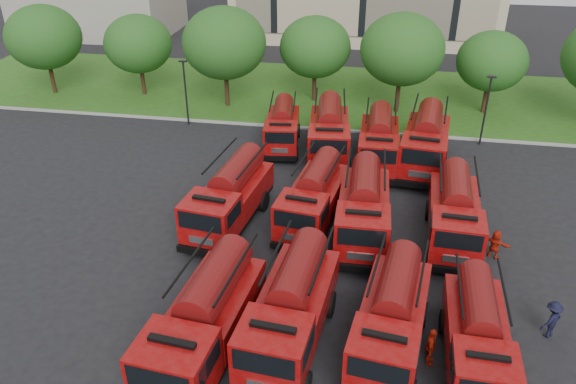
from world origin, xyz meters
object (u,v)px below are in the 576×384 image
fire_truck_5 (314,197)px  firefighter_2 (428,363)px  fire_truck_2 (392,317)px  fire_truck_0 (205,320)px  fire_truck_1 (291,308)px  fire_truck_4 (230,196)px  fire_truck_9 (329,132)px  fire_truck_7 (455,213)px  firefighter_5 (492,257)px  fire_truck_11 (426,142)px  fire_truck_3 (477,335)px  fire_truck_8 (282,127)px  fire_truck_10 (379,141)px  firefighter_3 (547,335)px  firefighter_4 (304,259)px  fire_truck_6 (363,208)px

fire_truck_5 → firefighter_2: fire_truck_5 is taller
fire_truck_2 → fire_truck_0: bearing=-160.3°
fire_truck_1 → firefighter_2: (5.63, -0.34, -1.76)m
fire_truck_4 → fire_truck_9: bearing=72.9°
fire_truck_7 → firefighter_5: (2.01, -1.28, -1.69)m
fire_truck_4 → fire_truck_11: fire_truck_11 is taller
fire_truck_2 → fire_truck_11: size_ratio=0.91×
fire_truck_0 → firefighter_5: 15.37m
fire_truck_3 → firefighter_5: size_ratio=4.23×
fire_truck_8 → fire_truck_10: bearing=-21.8°
fire_truck_5 → firefighter_2: (5.92, -9.58, -1.66)m
firefighter_3 → firefighter_4: firefighter_3 is taller
firefighter_2 → fire_truck_4: bearing=55.7°
fire_truck_0 → fire_truck_6: size_ratio=1.05×
fire_truck_2 → fire_truck_11: bearing=91.2°
fire_truck_6 → fire_truck_11: size_ratio=0.93×
fire_truck_11 → fire_truck_5: bearing=-121.4°
fire_truck_8 → fire_truck_9: fire_truck_9 is taller
fire_truck_5 → fire_truck_9: bearing=98.5°
fire_truck_10 → fire_truck_4: bearing=-131.7°
fire_truck_9 → fire_truck_8: bearing=157.8°
fire_truck_2 → firefighter_3: fire_truck_2 is taller
fire_truck_10 → firefighter_2: 17.84m
fire_truck_5 → fire_truck_6: 2.91m
fire_truck_6 → firefighter_2: size_ratio=4.42×
fire_truck_1 → firefighter_3: 11.04m
firefighter_3 → firefighter_5: 5.63m
fire_truck_0 → fire_truck_10: size_ratio=1.10×
fire_truck_3 → fire_truck_10: bearing=105.6°
fire_truck_0 → fire_truck_4: size_ratio=1.02×
fire_truck_3 → firefighter_4: (-7.59, 5.79, -1.52)m
fire_truck_4 → fire_truck_5: bearing=18.9°
fire_truck_8 → firefighter_2: (9.42, -19.37, -1.49)m
fire_truck_5 → fire_truck_11: 10.29m
fire_truck_7 → firefighter_2: fire_truck_7 is taller
fire_truck_11 → fire_truck_0: bearing=-109.8°
fire_truck_3 → firefighter_3: fire_truck_3 is taller
fire_truck_9 → firefighter_3: size_ratio=4.46×
fire_truck_5 → fire_truck_6: size_ratio=0.98×
fire_truck_0 → fire_truck_2: 7.44m
fire_truck_0 → firefighter_4: (2.99, 7.01, -1.80)m
fire_truck_0 → firefighter_4: fire_truck_0 is taller
fire_truck_0 → fire_truck_2: (7.28, 1.53, -0.14)m
fire_truck_8 → fire_truck_11: size_ratio=0.82×
fire_truck_9 → fire_truck_11: 6.44m
fire_truck_1 → firefighter_3: size_ratio=4.43×
fire_truck_2 → fire_truck_7: bearing=77.6°
fire_truck_3 → fire_truck_4: (-12.12, 8.42, 0.24)m
firefighter_3 → fire_truck_7: bearing=-104.0°
fire_truck_11 → firefighter_2: fire_truck_11 is taller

